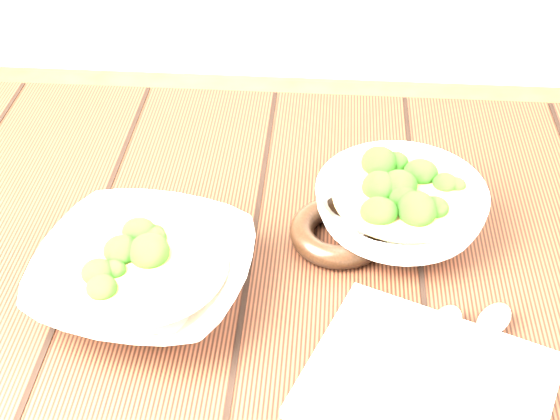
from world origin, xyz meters
name	(u,v)px	position (x,y,z in m)	size (l,w,h in m)	color
table	(267,340)	(0.00, 0.00, 0.63)	(1.20, 0.80, 0.75)	#361A0F
soup_bowl_front	(144,274)	(-0.13, -0.05, 0.78)	(0.27, 0.27, 0.07)	white
soup_bowl_back	(400,208)	(0.15, 0.08, 0.79)	(0.24, 0.24, 0.07)	white
trivet	(339,232)	(0.08, 0.06, 0.76)	(0.12, 0.12, 0.03)	black
napkin	(427,385)	(0.17, -0.16, 0.76)	(0.23, 0.19, 0.01)	#BFB39F
spoon_left	(433,347)	(0.18, -0.11, 0.77)	(0.10, 0.18, 0.01)	#9D998B
spoon_right	(477,341)	(0.23, -0.10, 0.77)	(0.12, 0.17, 0.01)	#9D998B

